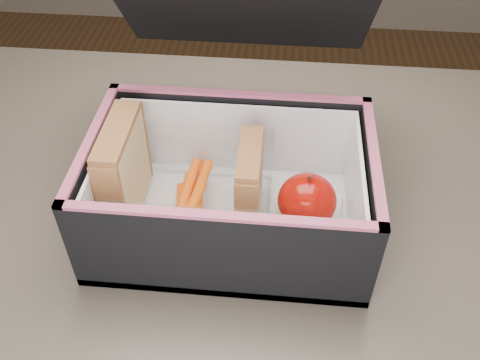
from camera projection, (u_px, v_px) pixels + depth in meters
name	position (u px, v px, depth m)	size (l,w,h in m)	color
kitchen_table	(271.00, 285.00, 0.69)	(1.20, 0.80, 0.75)	brown
lunch_bag	(231.00, 180.00, 0.60)	(0.31, 0.34, 0.27)	black
plastic_tub	(187.00, 188.00, 0.61)	(0.19, 0.14, 0.08)	white
sandwich_left	(124.00, 170.00, 0.60)	(0.03, 0.11, 0.12)	tan
sandwich_right	(249.00, 184.00, 0.60)	(0.02, 0.09, 0.10)	tan
carrot_sticks	(190.00, 201.00, 0.62)	(0.05, 0.16, 0.03)	#FC480F
paper_napkin	(304.00, 217.00, 0.62)	(0.08, 0.09, 0.01)	white
red_apple	(307.00, 201.00, 0.60)	(0.08, 0.08, 0.07)	#8B0001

